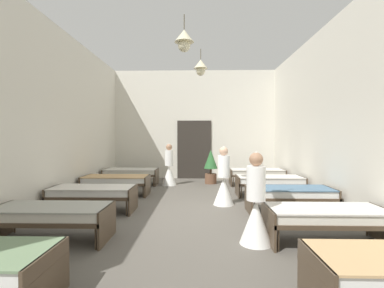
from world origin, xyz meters
The scene contains 14 objects.
ground_plane centered at (0.00, 0.00, -0.05)m, with size 7.20×10.97×0.10m, color #59544C.
room_shell centered at (0.00, 1.35, 2.24)m, with size 7.00×10.57×4.48m.
bed_left_row_1 centered at (-2.25, -1.79, 0.44)m, with size 1.90×0.84×0.57m.
bed_right_row_1 centered at (2.25, -1.79, 0.44)m, with size 1.90×0.84×0.57m.
bed_left_row_2 centered at (-2.25, 0.00, 0.44)m, with size 1.90×0.84×0.57m.
bed_right_row_2 centered at (2.25, 0.00, 0.44)m, with size 1.90×0.84×0.57m.
bed_left_row_3 centered at (-2.25, 1.79, 0.44)m, with size 1.90×0.84×0.57m.
bed_right_row_3 centered at (2.25, 1.79, 0.44)m, with size 1.90×0.84×0.57m.
bed_left_row_4 centered at (-2.25, 3.59, 0.44)m, with size 1.90×0.84×0.57m.
bed_right_row_4 centered at (2.25, 3.59, 0.44)m, with size 1.90×0.84×0.57m.
nurse_near_aisle centered at (1.10, -1.85, 0.53)m, with size 0.52×0.52×1.49m.
nurse_mid_aisle centered at (0.82, 0.71, 0.53)m, with size 0.52×0.52×1.49m.
nurse_far_aisle centered at (-0.87, 3.53, 0.53)m, with size 0.52×0.52×1.49m.
potted_plant centered at (0.63, 3.91, 0.70)m, with size 0.50×0.50×1.25m.
Camera 1 is at (0.19, -6.27, 1.71)m, focal length 25.84 mm.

